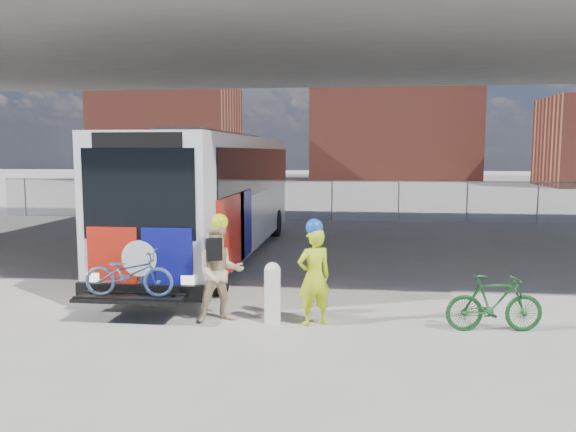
% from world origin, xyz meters
% --- Properties ---
extents(ground, '(160.00, 160.00, 0.00)m').
position_xyz_m(ground, '(0.00, 0.00, 0.00)').
color(ground, '#9E9991').
rests_on(ground, ground).
extents(bus, '(2.67, 12.90, 3.69)m').
position_xyz_m(bus, '(-2.00, 2.67, 2.11)').
color(bus, silver).
rests_on(bus, ground).
extents(overpass, '(40.00, 16.00, 7.95)m').
position_xyz_m(overpass, '(0.00, 4.00, 6.54)').
color(overpass, '#605E59').
rests_on(overpass, ground).
extents(chainlink_fence, '(30.00, 0.06, 30.00)m').
position_xyz_m(chainlink_fence, '(0.00, 12.00, 1.42)').
color(chainlink_fence, gray).
rests_on(chainlink_fence, ground).
extents(brick_buildings, '(54.00, 22.00, 12.00)m').
position_xyz_m(brick_buildings, '(1.23, 48.23, 5.42)').
color(brick_buildings, brown).
rests_on(brick_buildings, ground).
extents(smokestack, '(2.20, 2.20, 25.00)m').
position_xyz_m(smokestack, '(14.00, 55.00, 12.50)').
color(smokestack, brown).
rests_on(smokestack, ground).
extents(bollard, '(0.30, 0.30, 1.14)m').
position_xyz_m(bollard, '(0.63, -3.66, 0.61)').
color(bollard, white).
rests_on(bollard, ground).
extents(cyclist_hivis, '(0.77, 0.68, 1.95)m').
position_xyz_m(cyclist_hivis, '(1.39, -3.66, 0.94)').
color(cyclist_hivis, '#C3DE17').
rests_on(cyclist_hivis, ground).
extents(cyclist_tan, '(1.10, 1.00, 2.02)m').
position_xyz_m(cyclist_tan, '(-0.35, -3.66, 0.95)').
color(cyclist_tan, '#D4B388').
rests_on(cyclist_tan, ground).
extents(bike_parked, '(1.74, 0.66, 1.02)m').
position_xyz_m(bike_parked, '(4.55, -3.66, 0.51)').
color(bike_parked, '#15441A').
rests_on(bike_parked, ground).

